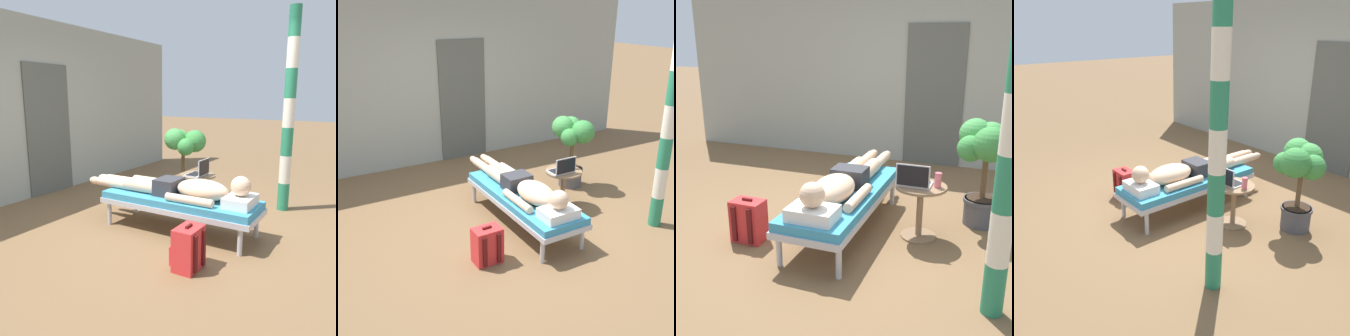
{
  "view_description": "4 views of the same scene",
  "coord_description": "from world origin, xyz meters",
  "views": [
    {
      "loc": [
        -3.32,
        -1.92,
        1.55
      ],
      "look_at": [
        0.25,
        0.23,
        0.68
      ],
      "focal_mm": 37.19,
      "sensor_mm": 36.0,
      "label": 1
    },
    {
      "loc": [
        -2.39,
        -3.89,
        2.56
      ],
      "look_at": [
        -0.06,
        0.18,
        0.69
      ],
      "focal_mm": 43.89,
      "sensor_mm": 36.0,
      "label": 2
    },
    {
      "loc": [
        1.39,
        -3.55,
        1.82
      ],
      "look_at": [
        -0.04,
        0.15,
        0.58
      ],
      "focal_mm": 44.2,
      "sensor_mm": 36.0,
      "label": 3
    },
    {
      "loc": [
        3.57,
        -2.91,
        2.31
      ],
      "look_at": [
        -0.08,
        -0.04,
        0.51
      ],
      "focal_mm": 40.25,
      "sensor_mm": 36.0,
      "label": 4
    }
  ],
  "objects": [
    {
      "name": "person_reclining",
      "position": [
        0.05,
        -0.09,
        0.52
      ],
      "size": [
        0.53,
        2.17,
        0.32
      ],
      "color": "white",
      "rests_on": "lounge_chair"
    },
    {
      "name": "house_door_panel",
      "position": [
        0.44,
        2.56,
        1.02
      ],
      "size": [
        0.84,
        0.03,
        2.04
      ],
      "primitive_type": "cube",
      "color": "#545651",
      "rests_on": "ground"
    },
    {
      "name": "drink_glass",
      "position": [
        0.91,
        0.09,
        0.59
      ],
      "size": [
        0.06,
        0.06,
        0.14
      ],
      "primitive_type": "cylinder",
      "color": "#D86672",
      "rests_on": "side_table"
    },
    {
      "name": "ground_plane",
      "position": [
        0.0,
        0.0,
        0.0
      ],
      "size": [
        40.0,
        40.0,
        0.0
      ],
      "primitive_type": "plane",
      "color": "brown"
    },
    {
      "name": "potted_plant",
      "position": [
        1.28,
        0.57,
        0.72
      ],
      "size": [
        0.57,
        0.58,
        1.08
      ],
      "color": "#4C4C51",
      "rests_on": "ground"
    },
    {
      "name": "porch_post",
      "position": [
        1.47,
        -0.89,
        1.33
      ],
      "size": [
        0.15,
        0.15,
        2.66
      ],
      "color": "#267F59",
      "rests_on": "ground"
    },
    {
      "name": "lounge_chair",
      "position": [
        0.05,
        -0.04,
        0.35
      ],
      "size": [
        0.63,
        1.86,
        0.42
      ],
      "color": "#B7B7BC",
      "rests_on": "ground"
    },
    {
      "name": "backpack",
      "position": [
        -0.71,
        -0.56,
        0.2
      ],
      "size": [
        0.3,
        0.26,
        0.42
      ],
      "color": "red",
      "rests_on": "ground"
    },
    {
      "name": "side_table",
      "position": [
        0.76,
        0.08,
        0.36
      ],
      "size": [
        0.48,
        0.48,
        0.52
      ],
      "color": "#8C6B4C",
      "rests_on": "ground"
    },
    {
      "name": "laptop",
      "position": [
        0.7,
        0.03,
        0.58
      ],
      "size": [
        0.31,
        0.24,
        0.23
      ],
      "color": "silver",
      "rests_on": "side_table"
    },
    {
      "name": "house_wall_back",
      "position": [
        0.05,
        2.67,
        1.35
      ],
      "size": [
        7.6,
        0.2,
        2.7
      ],
      "primitive_type": "cube",
      "color": "#999E93",
      "rests_on": "ground"
    }
  ]
}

